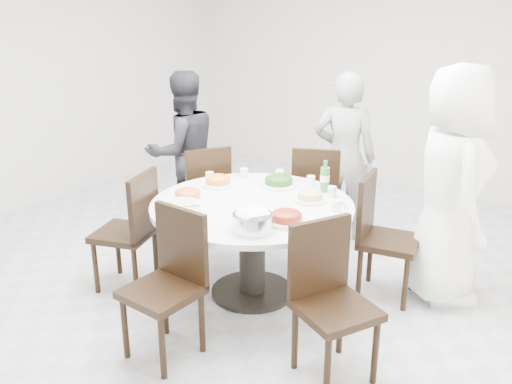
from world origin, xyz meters
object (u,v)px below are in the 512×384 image
Objects in this scene: chair_se at (336,306)px; diner_right at (450,186)px; diner_middle at (344,158)px; chair_ne at (389,238)px; beverage_bottle at (325,176)px; rice_bowl at (253,222)px; chair_sw at (124,230)px; dining_table at (252,249)px; chair_nw at (202,194)px; chair_s at (161,288)px; soup_bowl at (181,209)px; diner_left at (183,152)px; chair_n at (316,194)px.

diner_right is at bearing 17.75° from chair_se.
diner_middle is (-0.92, 1.91, 0.32)m from chair_se.
beverage_bottle is (-0.55, -0.03, 0.40)m from chair_ne.
diner_right is 1.52m from rice_bowl.
rice_bowl is (1.19, 0.05, 0.33)m from chair_sw.
chair_se is (0.12, -1.09, 0.00)m from chair_ne.
dining_table is 1.09m from chair_nw.
dining_table is 6.04× the size of beverage_bottle.
chair_s and chair_se have the same top height.
chair_se reaches higher than rice_bowl.
chair_se is 3.54× the size of soup_bowl.
chair_se is 2.15m from diner_middle.
diner_middle is at bearing 87.74° from dining_table.
rice_bowl reaches higher than dining_table.
chair_ne is at bearing 3.60° from beverage_bottle.
diner_left reaches higher than dining_table.
diner_middle is at bearing 106.68° from beverage_bottle.
chair_ne is at bearing 124.84° from chair_n.
dining_table is 1.58× the size of chair_ne.
soup_bowl is at bearing 59.46° from diner_middle.
chair_ne is 1.76m from chair_s.
diner_right is (1.19, 1.78, 0.41)m from chair_s.
chair_nw is (-0.95, 0.53, 0.10)m from dining_table.
dining_table is 0.69m from soup_bowl.
diner_middle reaches higher than beverage_bottle.
chair_nw is at bearing 19.90° from diner_middle.
dining_table is at bearing 67.04° from diner_middle.
chair_sw is 1.00× the size of chair_s.
chair_n is 0.82m from beverage_bottle.
chair_nw and chair_s have the same top height.
diner_middle is 1.83m from rice_bowl.
chair_nw is at bearing 87.92° from chair_se.
chair_sw is at bearing -177.38° from rice_bowl.
chair_nw is (-0.86, -0.61, 0.00)m from chair_n.
chair_se is at bearing 95.09° from diner_middle.
chair_n is at bearing 154.50° from chair_nw.
diner_right reaches higher than chair_s.
soup_bowl reaches higher than dining_table.
beverage_bottle reaches higher than chair_n.
chair_s is at bearing -119.76° from rice_bowl.
beverage_bottle reaches higher than chair_nw.
rice_bowl is 0.96m from beverage_bottle.
chair_sw is 0.54× the size of diner_right.
rice_bowl is at bearing 80.10° from chair_n.
soup_bowl is at bearing -119.43° from dining_table.
diner_right reaches higher than beverage_bottle.
chair_sw is at bearing 43.17° from diner_left.
soup_bowl is at bearing 122.29° from chair_ne.
soup_bowl is at bearing 64.32° from diner_left.
chair_nw is 1.36m from diner_middle.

